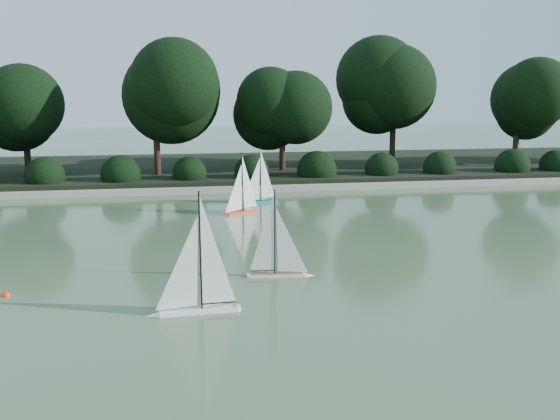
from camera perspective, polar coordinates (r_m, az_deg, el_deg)
name	(u,v)px	position (r m, az deg, el deg)	size (l,w,h in m)	color
ground	(345,289)	(9.42, 5.97, -7.19)	(80.00, 80.00, 0.00)	#3B4C2D
pond_coping	(262,188)	(18.01, -1.64, 2.00)	(40.00, 0.35, 0.18)	gray
far_bank	(247,169)	(21.93, -3.08, 3.79)	(40.00, 8.00, 0.30)	black
tree_line	(289,97)	(20.38, 0.85, 10.27)	(26.31, 3.93, 4.39)	black
shrub_hedge	(258,172)	(18.84, -2.02, 3.51)	(29.10, 1.10, 1.10)	black
sailboat_white_a	(191,294)	(8.41, -8.18, -7.57)	(1.28, 0.28, 1.74)	white
sailboat_white_b	(283,262)	(9.92, 0.24, -4.79)	(1.10, 0.29, 1.50)	white
sailboat_orange	(239,203)	(14.85, -3.74, 0.60)	(1.04, 0.71, 1.54)	#EF4921
sailboat_teal	(257,194)	(16.19, -2.14, 1.50)	(1.11, 0.53, 1.54)	#0E8180
race_buoy	(6,296)	(9.89, -23.76, -7.21)	(0.13, 0.13, 0.13)	#F9340D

